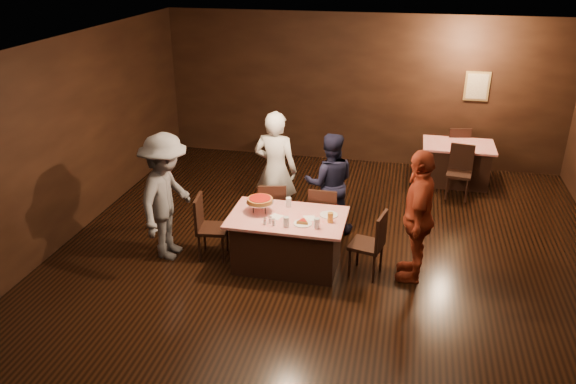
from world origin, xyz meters
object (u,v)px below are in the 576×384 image
(diner_white_jacket, at_px, (276,170))
(pizza_stand, at_px, (260,200))
(back_table, at_px, (456,164))
(chair_far_right, at_px, (324,215))
(diner_navy_hoodie, at_px, (330,183))
(glass_front_left, at_px, (286,222))
(chair_end_left, at_px, (213,227))
(diner_grey_knit, at_px, (167,197))
(plate_empty, at_px, (329,215))
(glass_amber, at_px, (330,218))
(chair_back_near, at_px, (459,173))
(glass_front_right, at_px, (317,223))
(chair_far_left, at_px, (273,210))
(chair_end_right, at_px, (367,244))
(glass_back, at_px, (289,202))
(main_table, at_px, (287,241))
(diner_red_shirt, at_px, (418,216))
(chair_back_far, at_px, (455,149))

(diner_white_jacket, height_order, pizza_stand, diner_white_jacket)
(back_table, distance_m, chair_far_right, 3.55)
(diner_navy_hoodie, distance_m, glass_front_left, 1.52)
(chair_far_right, bearing_deg, chair_end_left, 27.95)
(diner_white_jacket, bearing_deg, pizza_stand, 98.59)
(diner_grey_knit, bearing_deg, chair_end_left, -79.65)
(plate_empty, height_order, glass_amber, glass_amber)
(chair_back_near, height_order, glass_amber, chair_back_near)
(chair_end_left, height_order, glass_front_left, chair_end_left)
(chair_far_right, distance_m, diner_grey_knit, 2.33)
(back_table, bearing_deg, plate_empty, -118.98)
(back_table, height_order, glass_front_left, glass_front_left)
(glass_front_right, bearing_deg, diner_white_jacket, 122.18)
(chair_far_left, xyz_separation_m, pizza_stand, (0.00, -0.70, 0.48))
(chair_far_right, height_order, chair_end_right, same)
(chair_far_right, xyz_separation_m, glass_back, (-0.45, -0.45, 0.37))
(main_table, height_order, glass_amber, glass_amber)
(chair_far_left, relative_size, glass_front_right, 6.79)
(glass_back, bearing_deg, diner_red_shirt, -6.96)
(main_table, xyz_separation_m, diner_grey_knit, (-1.73, -0.09, 0.55))
(chair_far_left, bearing_deg, diner_white_jacket, -96.01)
(chair_far_right, distance_m, glass_front_right, 1.07)
(glass_back, bearing_deg, glass_amber, -28.30)
(chair_end_left, relative_size, chair_back_far, 1.00)
(chair_back_far, relative_size, glass_front_left, 6.79)
(chair_back_far, xyz_separation_m, diner_white_jacket, (-2.93, -3.04, 0.48))
(diner_white_jacket, distance_m, diner_navy_hoodie, 0.87)
(main_table, xyz_separation_m, glass_amber, (0.60, -0.05, 0.46))
(chair_back_far, height_order, diner_white_jacket, diner_white_jacket)
(chair_end_right, height_order, pizza_stand, pizza_stand)
(chair_far_right, height_order, diner_grey_knit, diner_grey_knit)
(main_table, relative_size, chair_back_far, 1.68)
(glass_back, bearing_deg, plate_empty, -14.04)
(chair_back_near, height_order, glass_front_left, chair_back_near)
(plate_empty, bearing_deg, pizza_stand, -173.99)
(chair_back_near, height_order, glass_front_right, chair_back_near)
(chair_back_near, distance_m, glass_back, 3.66)
(chair_far_left, distance_m, glass_front_left, 1.20)
(chair_back_near, xyz_separation_m, glass_front_left, (-2.43, -3.23, 0.37))
(chair_back_near, height_order, diner_navy_hoodie, diner_navy_hoodie)
(chair_back_far, distance_m, glass_front_right, 4.93)
(chair_far_left, xyz_separation_m, diner_red_shirt, (2.14, -0.67, 0.45))
(main_table, distance_m, glass_front_left, 0.55)
(glass_front_left, bearing_deg, chair_end_left, 165.38)
(chair_back_far, relative_size, diner_navy_hoodie, 0.59)
(chair_end_right, height_order, glass_back, chair_end_right)
(chair_end_left, height_order, pizza_stand, pizza_stand)
(main_table, bearing_deg, chair_end_left, 180.00)
(glass_front_left, bearing_deg, diner_grey_knit, 173.13)
(chair_end_right, xyz_separation_m, chair_back_far, (1.38, 4.23, 0.00))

